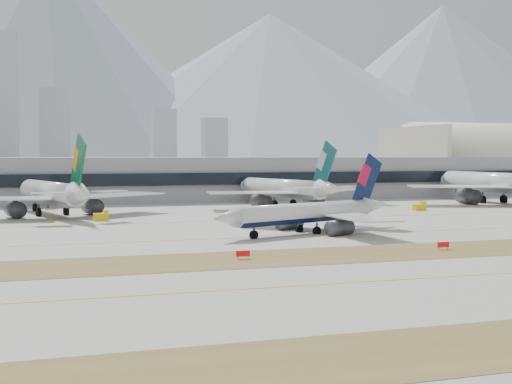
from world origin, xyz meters
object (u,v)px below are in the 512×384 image
object	(u,v)px
widebody_china_air	(496,184)
hangar	(499,190)
widebody_cathay	(286,190)
terminal	(167,178)
taxiing_airliner	(311,213)
widebody_eva	(53,194)

from	to	relation	value
widebody_china_air	hangar	xyz separation A→B (m)	(55.72, 72.42, -6.25)
widebody_cathay	terminal	distance (m)	54.29
taxiing_airliner	widebody_cathay	size ratio (longest dim) A/B	0.85
widebody_eva	hangar	xyz separation A→B (m)	(195.67, 78.20, -5.48)
widebody_china_air	hangar	bearing A→B (deg)	-37.51
taxiing_airliner	widebody_eva	world-z (taller)	widebody_eva
widebody_eva	taxiing_airliner	bearing A→B (deg)	-153.99
widebody_eva	widebody_cathay	distance (m)	69.47
widebody_china_air	widebody_cathay	bearing A→B (deg)	85.69
terminal	hangar	bearing A→B (deg)	7.43
widebody_eva	widebody_cathay	world-z (taller)	widebody_eva
taxiing_airliner	widebody_china_air	size ratio (longest dim) A/B	0.69
widebody_eva	widebody_china_air	distance (m)	140.07
widebody_china_air	terminal	bearing A→B (deg)	62.20
widebody_china_air	taxiing_airliner	bearing A→B (deg)	124.82
widebody_cathay	terminal	size ratio (longest dim) A/B	0.20
widebody_china_air	terminal	world-z (taller)	widebody_china_air
taxiing_airliner	hangar	size ratio (longest dim) A/B	0.51
widebody_cathay	widebody_china_air	bearing A→B (deg)	-107.66
hangar	widebody_cathay	bearing A→B (deg)	-152.22
widebody_cathay	taxiing_airliner	bearing A→B (deg)	150.45
hangar	widebody_eva	bearing A→B (deg)	-158.22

